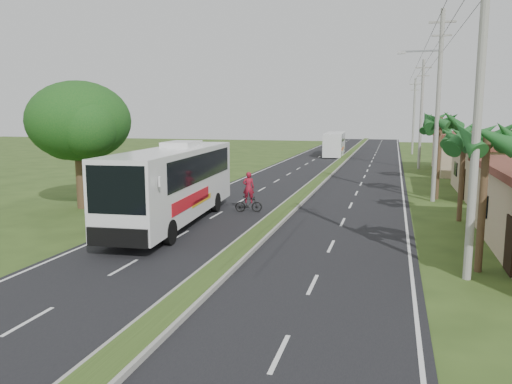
# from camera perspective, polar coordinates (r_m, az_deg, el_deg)

# --- Properties ---
(ground) EXTENTS (180.00, 180.00, 0.00)m
(ground) POSITION_cam_1_polar(r_m,az_deg,el_deg) (17.72, -4.91, -9.54)
(ground) COLOR #2D4318
(ground) RESTS_ON ground
(road_asphalt) EXTENTS (14.00, 160.00, 0.02)m
(road_asphalt) POSITION_cam_1_polar(r_m,az_deg,el_deg) (36.67, 5.95, 0.08)
(road_asphalt) COLOR black
(road_asphalt) RESTS_ON ground
(median_strip) EXTENTS (1.20, 160.00, 0.18)m
(median_strip) POSITION_cam_1_polar(r_m,az_deg,el_deg) (36.65, 5.96, 0.22)
(median_strip) COLOR gray
(median_strip) RESTS_ON ground
(lane_edge_left) EXTENTS (0.12, 160.00, 0.01)m
(lane_edge_left) POSITION_cam_1_polar(r_m,az_deg,el_deg) (38.32, -3.98, 0.47)
(lane_edge_left) COLOR silver
(lane_edge_left) RESTS_ON ground
(lane_edge_right) EXTENTS (0.12, 160.00, 0.01)m
(lane_edge_right) POSITION_cam_1_polar(r_m,az_deg,el_deg) (36.20, 16.47, -0.37)
(lane_edge_right) COLOR silver
(lane_edge_right) RESTS_ON ground
(shop_far) EXTENTS (8.60, 11.60, 3.82)m
(shop_far) POSITION_cam_1_polar(r_m,az_deg,el_deg) (52.52, 24.28, 4.10)
(shop_far) COLOR tan
(shop_far) RESTS_ON ground
(palm_verge_a) EXTENTS (2.40, 2.40, 5.45)m
(palm_verge_a) POSITION_cam_1_polar(r_m,az_deg,el_deg) (19.03, 24.90, 5.50)
(palm_verge_a) COLOR #473321
(palm_verge_a) RESTS_ON ground
(palm_verge_b) EXTENTS (2.40, 2.40, 5.05)m
(palm_verge_b) POSITION_cam_1_polar(r_m,az_deg,el_deg) (28.01, 22.68, 5.68)
(palm_verge_b) COLOR #473321
(palm_verge_b) RESTS_ON ground
(palm_verge_c) EXTENTS (2.40, 2.40, 5.85)m
(palm_verge_c) POSITION_cam_1_polar(r_m,az_deg,el_deg) (34.88, 20.35, 7.56)
(palm_verge_c) COLOR #473321
(palm_verge_c) RESTS_ON ground
(palm_verge_d) EXTENTS (2.40, 2.40, 5.25)m
(palm_verge_d) POSITION_cam_1_polar(r_m,az_deg,el_deg) (43.90, 19.98, 6.99)
(palm_verge_d) COLOR #473321
(palm_verge_d) RESTS_ON ground
(shade_tree) EXTENTS (6.30, 6.00, 7.54)m
(shade_tree) POSITION_cam_1_polar(r_m,az_deg,el_deg) (31.44, -19.72, 7.34)
(shade_tree) COLOR #473321
(shade_tree) RESTS_ON ground
(utility_pole_a) EXTENTS (1.60, 0.28, 11.00)m
(utility_pole_a) POSITION_cam_1_polar(r_m,az_deg,el_deg) (17.95, 24.03, 8.38)
(utility_pole_a) COLOR gray
(utility_pole_a) RESTS_ON ground
(utility_pole_b) EXTENTS (3.20, 0.28, 12.00)m
(utility_pole_b) POSITION_cam_1_polar(r_m,az_deg,el_deg) (33.86, 20.03, 9.48)
(utility_pole_b) COLOR gray
(utility_pole_b) RESTS_ON ground
(utility_pole_c) EXTENTS (1.60, 0.28, 11.00)m
(utility_pole_c) POSITION_cam_1_polar(r_m,az_deg,el_deg) (53.82, 18.36, 8.52)
(utility_pole_c) COLOR gray
(utility_pole_c) RESTS_ON ground
(utility_pole_d) EXTENTS (1.60, 0.28, 10.50)m
(utility_pole_d) POSITION_cam_1_polar(r_m,az_deg,el_deg) (73.80, 17.59, 8.34)
(utility_pole_d) COLOR gray
(utility_pole_d) RESTS_ON ground
(coach_bus_main) EXTENTS (3.72, 13.07, 4.17)m
(coach_bus_main) POSITION_cam_1_polar(r_m,az_deg,el_deg) (25.80, -9.29, 1.42)
(coach_bus_main) COLOR white
(coach_bus_main) RESTS_ON ground
(coach_bus_far) EXTENTS (2.82, 10.80, 3.12)m
(coach_bus_far) POSITION_cam_1_polar(r_m,az_deg,el_deg) (68.91, 8.98, 5.59)
(coach_bus_far) COLOR white
(coach_bus_far) RESTS_ON ground
(motorcyclist) EXTENTS (1.61, 0.78, 2.35)m
(motorcyclist) POSITION_cam_1_polar(r_m,az_deg,el_deg) (28.58, -0.86, -0.56)
(motorcyclist) COLOR black
(motorcyclist) RESTS_ON ground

